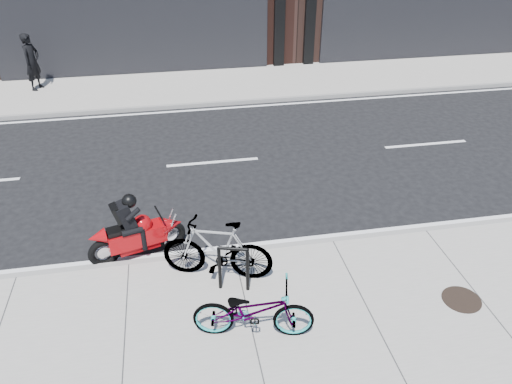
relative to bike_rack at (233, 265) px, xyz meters
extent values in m
plane|color=black|center=(0.14, 3.00, -0.67)|extent=(120.00, 120.00, 0.00)
cube|color=gray|center=(0.14, 10.75, -0.60)|extent=(60.00, 3.50, 0.13)
cylinder|color=black|center=(-0.23, 0.07, -0.10)|extent=(0.06, 0.06, 0.88)
cylinder|color=black|center=(0.23, -0.07, -0.10)|extent=(0.06, 0.06, 0.88)
cylinder|color=black|center=(0.00, 0.00, 0.35)|extent=(0.48, 0.19, 0.06)
imported|color=gray|center=(0.16, -1.08, -0.04)|extent=(1.98, 1.02, 0.99)
imported|color=gray|center=(-0.23, 0.40, 0.06)|extent=(2.06, 1.14, 1.19)
torus|color=black|center=(-1.04, 1.58, -0.37)|extent=(0.62, 0.29, 0.61)
torus|color=black|center=(-2.29, 1.22, -0.37)|extent=(0.62, 0.29, 0.61)
cube|color=#93060B|center=(-1.68, 1.40, -0.19)|extent=(1.16, 0.64, 0.35)
cone|color=#93060B|center=(-1.01, 1.59, -0.13)|extent=(0.51, 0.50, 0.40)
sphere|color=#93060B|center=(-1.54, 1.44, 0.05)|extent=(0.37, 0.37, 0.37)
cube|color=black|center=(-1.94, 1.32, 0.03)|extent=(0.56, 0.39, 0.11)
cylinder|color=silver|center=(-2.21, 1.42, -0.39)|extent=(0.51, 0.22, 0.08)
cube|color=black|center=(-1.82, 1.36, 0.34)|extent=(0.44, 0.42, 0.54)
cube|color=black|center=(-1.96, 1.32, 0.42)|extent=(0.28, 0.32, 0.37)
sphere|color=black|center=(-1.71, 1.39, 0.62)|extent=(0.27, 0.27, 0.27)
imported|color=black|center=(-5.31, 11.28, 0.42)|extent=(0.71, 0.82, 1.91)
cylinder|color=black|center=(3.80, -0.98, -0.53)|extent=(0.67, 0.67, 0.02)
camera|label=1|loc=(-0.80, -6.56, 5.53)|focal=35.00mm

